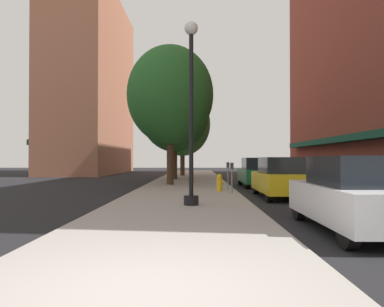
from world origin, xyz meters
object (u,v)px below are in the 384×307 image
fire_hydrant (220,183)px  parking_meter_near (228,172)px  parking_meter_far (232,174)px  car_green (257,173)px  car_white (355,195)px  car_yellow (281,178)px  tree_near (182,124)px  lamppost (191,109)px  tree_far (170,95)px  tree_mid (174,112)px

fire_hydrant → parking_meter_near: (0.47, 1.08, 0.43)m
parking_meter_far → car_green: (1.95, 5.46, -0.14)m
car_white → parking_meter_far: bearing=103.3°
car_yellow → car_green: (0.00, 6.11, 0.00)m
parking_meter_near → car_white: (1.95, -9.92, -0.14)m
fire_hydrant → parking_meter_near: bearing=66.3°
parking_meter_near → car_yellow: 3.34m
parking_meter_far → tree_near: (-2.79, 17.33, 3.75)m
parking_meter_far → car_green: size_ratio=0.30×
parking_meter_near → tree_near: bearing=100.3°
lamppost → parking_meter_near: bearing=74.7°
parking_meter_near → car_white: size_ratio=0.30×
fire_hydrant → parking_meter_far: (0.47, -0.98, 0.43)m
parking_meter_near → car_yellow: bearing=-54.2°
car_yellow → tree_near: bearing=103.3°
lamppost → car_green: (3.63, 9.52, -2.39)m
tree_far → tree_near: bearing=88.7°
car_green → tree_mid: bearing=132.5°
car_yellow → parking_meter_far: bearing=160.1°
lamppost → fire_hydrant: 5.84m
lamppost → tree_near: bearing=93.0°
lamppost → parking_meter_near: (1.68, 6.12, -2.25)m
parking_meter_near → car_green: size_ratio=0.30×
lamppost → parking_meter_far: lamppost is taller
tree_near → tree_mid: 5.97m
tree_near → car_yellow: tree_near is taller
lamppost → tree_near: size_ratio=0.79×
tree_near → tree_mid: tree_mid is taller
car_yellow → car_green: 6.11m
tree_mid → tree_far: bearing=-89.0°
tree_mid → car_green: 8.87m
parking_meter_far → tree_mid: tree_mid is taller
tree_mid → car_yellow: 13.73m
car_yellow → car_green: size_ratio=1.00×
tree_mid → car_white: (5.09, -19.25, -4.21)m
parking_meter_far → tree_far: 7.78m
tree_far → car_green: tree_far is taller
fire_hydrant → tree_near: size_ratio=0.11×
tree_mid → car_white: tree_mid is taller
tree_near → car_green: 13.36m
parking_meter_near → car_yellow: size_ratio=0.30×
tree_mid → car_white: 20.35m
fire_hydrant → tree_near: 17.04m
fire_hydrant → tree_mid: bearing=104.4°
parking_meter_near → parking_meter_far: bearing=-90.0°
tree_far → lamppost: bearing=-82.0°
fire_hydrant → car_yellow: 2.93m
parking_meter_far → car_yellow: bearing=-18.4°
parking_meter_far → car_white: bearing=-76.1°
car_green → parking_meter_far: bearing=-107.9°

